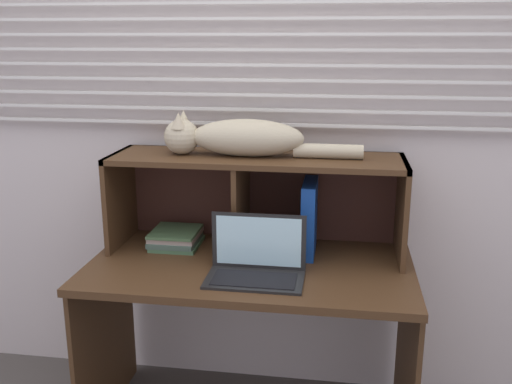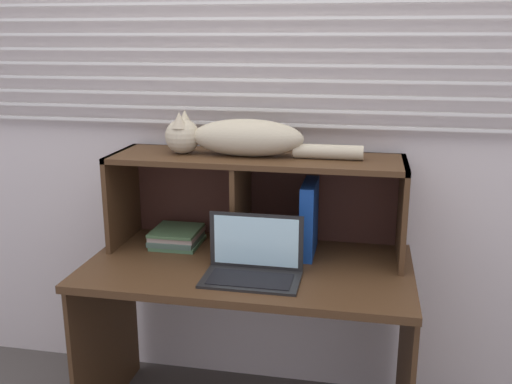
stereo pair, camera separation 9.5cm
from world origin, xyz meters
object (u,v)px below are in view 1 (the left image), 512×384
(laptop, at_px, (256,264))
(book_stack, at_px, (176,238))
(cat, at_px, (237,138))
(binder_upright, at_px, (309,218))

(laptop, relative_size, book_stack, 1.66)
(cat, xyz_separation_m, book_stack, (-0.27, -0.00, -0.43))
(cat, height_order, laptop, cat)
(laptop, bearing_deg, binder_upright, 57.80)
(laptop, relative_size, binder_upright, 1.19)
(binder_upright, bearing_deg, book_stack, -179.67)
(cat, distance_m, laptop, 0.51)
(laptop, bearing_deg, cat, 113.13)
(cat, distance_m, book_stack, 0.51)
(book_stack, bearing_deg, laptop, -35.45)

